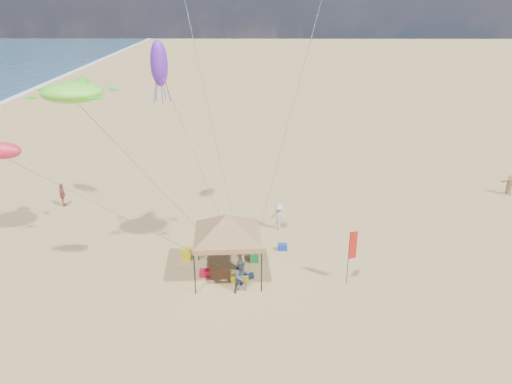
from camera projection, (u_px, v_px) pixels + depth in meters
ground at (255, 285)px, 25.48m from camera, size 280.00×280.00×0.00m
canopy_tent at (227, 217)px, 25.06m from camera, size 6.72×6.72×4.15m
feather_flag at (352, 249)px, 24.87m from camera, size 0.44×0.19×3.06m
cooler_red at (205, 273)px, 26.19m from camera, size 0.54×0.38×0.38m
cooler_blue at (282, 247)px, 28.85m from camera, size 0.54×0.38×0.38m
bag_navy at (248, 276)px, 25.91m from camera, size 0.69×0.54×0.36m
bag_orange at (200, 241)px, 29.61m from camera, size 0.54×0.69×0.36m
chair_green at (254, 256)px, 27.60m from camera, size 0.50×0.50×0.70m
chair_yellow at (186, 254)px, 27.80m from camera, size 0.50×0.50×0.70m
crate_grey at (242, 287)px, 25.06m from camera, size 0.34×0.30×0.28m
beach_cart at (240, 278)px, 25.70m from camera, size 0.90×0.50×0.24m
person_near_a at (241, 257)px, 26.54m from camera, size 0.67×0.67×1.57m
person_near_b at (242, 276)px, 24.60m from camera, size 1.10×1.03×1.79m
person_near_c at (279, 217)px, 31.13m from camera, size 1.29×1.05×1.74m
person_far_a at (62, 195)px, 34.54m from camera, size 0.75×1.08×1.69m
person_far_c at (509, 185)px, 36.47m from camera, size 0.92×1.54×1.58m
turtle_kite at (72, 92)px, 24.68m from camera, size 3.79×3.38×1.06m
fish_kite at (2, 151)px, 23.74m from camera, size 1.89×0.97×0.83m
squid_kite at (159, 63)px, 29.36m from camera, size 1.37×1.37×2.75m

